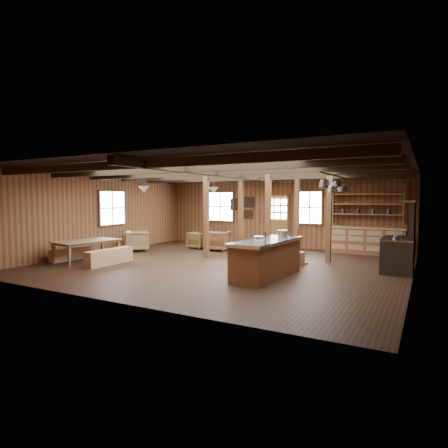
# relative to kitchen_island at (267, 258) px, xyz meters

# --- Properties ---
(room) EXTENTS (10.04, 9.04, 2.84)m
(room) POSITION_rel_kitchen_island_xyz_m (-1.80, 1.04, 0.92)
(room) COLOR black
(room) RESTS_ON ground
(ceiling_joists) EXTENTS (9.80, 8.82, 0.18)m
(ceiling_joists) POSITION_rel_kitchen_island_xyz_m (-1.80, 1.22, 2.20)
(ceiling_joists) COLOR black
(ceiling_joists) RESTS_ON ceiling
(timber_posts) EXTENTS (3.95, 2.35, 2.80)m
(timber_posts) POSITION_rel_kitchen_island_xyz_m (-1.28, 3.12, 0.92)
(timber_posts) COLOR #422912
(timber_posts) RESTS_ON floor
(back_door) EXTENTS (1.02, 0.08, 2.15)m
(back_door) POSITION_rel_kitchen_island_xyz_m (-1.80, 5.49, 0.40)
(back_door) COLOR brown
(back_door) RESTS_ON floor
(window_back_left) EXTENTS (1.32, 0.06, 1.32)m
(window_back_left) POSITION_rel_kitchen_island_xyz_m (-4.40, 5.50, 1.12)
(window_back_left) COLOR white
(window_back_left) RESTS_ON wall_back
(window_back_right) EXTENTS (1.02, 0.06, 1.32)m
(window_back_right) POSITION_rel_kitchen_island_xyz_m (-0.50, 5.50, 1.12)
(window_back_right) COLOR white
(window_back_right) RESTS_ON wall_back
(window_left) EXTENTS (0.14, 1.24, 1.32)m
(window_left) POSITION_rel_kitchen_island_xyz_m (-6.76, 1.54, 1.12)
(window_left) COLOR white
(window_left) RESTS_ON wall_back
(notice_boards) EXTENTS (1.08, 0.03, 0.90)m
(notice_boards) POSITION_rel_kitchen_island_xyz_m (-3.30, 5.50, 1.16)
(notice_boards) COLOR beige
(notice_boards) RESTS_ON wall_back
(back_counter) EXTENTS (2.55, 0.60, 2.45)m
(back_counter) POSITION_rel_kitchen_island_xyz_m (1.60, 5.25, 0.12)
(back_counter) COLOR brown
(back_counter) RESTS_ON floor
(pendant_lamps) EXTENTS (1.86, 2.36, 0.66)m
(pendant_lamps) POSITION_rel_kitchen_island_xyz_m (-4.05, 2.04, 1.77)
(pendant_lamps) COLOR #323235
(pendant_lamps) RESTS_ON ceiling
(pot_rack) EXTENTS (0.40, 3.00, 0.45)m
(pot_rack) POSITION_rel_kitchen_island_xyz_m (1.31, 1.48, 1.82)
(pot_rack) COLOR #323235
(pot_rack) RESTS_ON ceiling
(kitchen_island) EXTENTS (1.05, 2.55, 1.20)m
(kitchen_island) POSITION_rel_kitchen_island_xyz_m (0.00, 0.00, 0.00)
(kitchen_island) COLOR brown
(kitchen_island) RESTS_ON floor
(step_stool) EXTENTS (0.53, 0.46, 0.39)m
(step_stool) POSITION_rel_kitchen_island_xyz_m (0.12, 2.02, -0.28)
(step_stool) COLOR olive
(step_stool) RESTS_ON floor
(commercial_range) EXTENTS (0.80, 1.55, 1.91)m
(commercial_range) POSITION_rel_kitchen_island_xyz_m (2.85, 2.40, 0.14)
(commercial_range) COLOR #323235
(commercial_range) RESTS_ON floor
(dining_table) EXTENTS (1.30, 2.01, 0.66)m
(dining_table) POSITION_rel_kitchen_island_xyz_m (-5.70, -0.55, -0.15)
(dining_table) COLOR brown
(dining_table) RESTS_ON floor
(bench_wall) EXTENTS (0.27, 1.44, 0.40)m
(bench_wall) POSITION_rel_kitchen_island_xyz_m (-6.45, -0.55, -0.28)
(bench_wall) COLOR olive
(bench_wall) RESTS_ON floor
(bench_aisle) EXTENTS (0.31, 1.66, 0.46)m
(bench_aisle) POSITION_rel_kitchen_island_xyz_m (-4.79, -0.55, -0.25)
(bench_aisle) COLOR olive
(bench_aisle) RESTS_ON floor
(armchair_a) EXTENTS (0.94, 0.96, 0.74)m
(armchair_a) POSITION_rel_kitchen_island_xyz_m (-3.42, 3.55, -0.11)
(armchair_a) COLOR brown
(armchair_a) RESTS_ON floor
(armchair_b) EXTENTS (0.75, 0.77, 0.64)m
(armchair_b) POSITION_rel_kitchen_island_xyz_m (-4.38, 3.72, -0.16)
(armchair_b) COLOR brown
(armchair_b) RESTS_ON floor
(armchair_c) EXTENTS (1.15, 1.15, 0.75)m
(armchair_c) POSITION_rel_kitchen_island_xyz_m (-6.00, 2.04, -0.10)
(armchair_c) COLOR olive
(armchair_c) RESTS_ON floor
(counter_pot) EXTENTS (0.28, 0.28, 0.17)m
(counter_pot) POSITION_rel_kitchen_island_xyz_m (0.04, 1.00, 0.55)
(counter_pot) COLOR #AEAFB5
(counter_pot) RESTS_ON kitchen_island
(bowl) EXTENTS (0.33, 0.33, 0.06)m
(bowl) POSITION_rel_kitchen_island_xyz_m (-0.30, 0.18, 0.49)
(bowl) COLOR silver
(bowl) RESTS_ON kitchen_island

